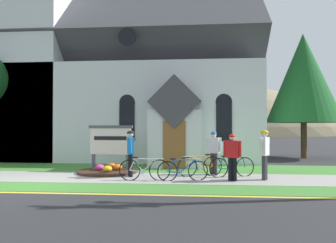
% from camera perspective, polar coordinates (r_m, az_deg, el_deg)
% --- Properties ---
extents(ground, '(140.00, 140.00, 0.00)m').
position_cam_1_polar(ground, '(14.30, -17.04, -8.33)').
color(ground, '#2B2B2D').
extents(sidewalk_slab, '(32.00, 2.38, 0.01)m').
position_cam_1_polar(sidewalk_slab, '(11.65, -11.91, -10.02)').
color(sidewalk_slab, '#99968E').
rests_on(sidewalk_slab, ground).
extents(grass_verge, '(32.00, 1.42, 0.01)m').
position_cam_1_polar(grass_verge, '(9.87, -15.12, -11.66)').
color(grass_verge, '#427F33').
rests_on(grass_verge, ground).
extents(church_lawn, '(24.00, 2.88, 0.01)m').
position_cam_1_polar(church_lawn, '(14.16, -8.84, -8.42)').
color(church_lawn, '#427F33').
rests_on(church_lawn, ground).
extents(curb_paint_stripe, '(28.00, 0.16, 0.01)m').
position_cam_1_polar(curb_paint_stripe, '(9.08, -17.00, -12.60)').
color(curb_paint_stripe, yellow).
rests_on(curb_paint_stripe, ground).
extents(church_building, '(14.10, 11.56, 13.98)m').
position_cam_1_polar(church_building, '(20.22, -5.96, 7.70)').
color(church_building, silver).
rests_on(church_building, ground).
extents(church_sign, '(1.87, 0.25, 1.90)m').
position_cam_1_polar(church_sign, '(13.01, -10.57, -3.64)').
color(church_sign, '#474C56').
rests_on(church_sign, ground).
extents(flower_bed, '(2.35, 2.35, 0.34)m').
position_cam_1_polar(flower_bed, '(12.70, -11.06, -8.92)').
color(flower_bed, '#382319').
rests_on(flower_bed, ground).
extents(bicycle_orange, '(1.67, 0.59, 0.85)m').
position_cam_1_polar(bicycle_orange, '(11.63, 5.97, -8.15)').
color(bicycle_orange, black).
rests_on(bicycle_orange, ground).
extents(bicycle_blue, '(1.70, 0.61, 0.82)m').
position_cam_1_polar(bicycle_blue, '(11.63, 11.69, -8.18)').
color(bicycle_blue, black).
rests_on(bicycle_blue, ground).
extents(bicycle_white, '(1.76, 0.17, 0.83)m').
position_cam_1_polar(bicycle_white, '(10.72, -4.36, -8.79)').
color(bicycle_white, black).
rests_on(bicycle_white, ground).
extents(bicycle_yellow, '(1.72, 0.41, 0.80)m').
position_cam_1_polar(bicycle_yellow, '(10.61, 2.71, -8.97)').
color(bicycle_yellow, black).
rests_on(bicycle_yellow, ground).
extents(cyclist_in_green_jersey, '(0.34, 0.80, 1.70)m').
position_cam_1_polar(cyclist_in_green_jersey, '(11.49, -6.94, -5.18)').
color(cyclist_in_green_jersey, black).
rests_on(cyclist_in_green_jersey, ground).
extents(cyclist_in_orange_jersey, '(0.56, 0.53, 1.66)m').
position_cam_1_polar(cyclist_in_orange_jersey, '(12.11, 8.44, -5.09)').
color(cyclist_in_orange_jersey, '#2D2D33').
rests_on(cyclist_in_orange_jersey, ground).
extents(cyclist_in_yellow_jersey, '(0.57, 0.44, 1.60)m').
position_cam_1_polar(cyclist_in_yellow_jersey, '(10.72, 11.80, -5.85)').
color(cyclist_in_yellow_jersey, black).
rests_on(cyclist_in_yellow_jersey, ground).
extents(cyclist_in_blue_jersey, '(0.44, 0.66, 1.72)m').
position_cam_1_polar(cyclist_in_blue_jersey, '(11.20, 17.39, -5.15)').
color(cyclist_in_blue_jersey, '#2D2D33').
rests_on(cyclist_in_blue_jersey, ground).
extents(roadside_conifer, '(4.28, 4.28, 7.36)m').
position_cam_1_polar(roadside_conifer, '(20.01, 23.70, 7.35)').
color(roadside_conifer, '#4C3823').
rests_on(roadside_conifer, ground).
extents(distant_hill, '(92.69, 38.80, 26.80)m').
position_cam_1_polar(distant_hill, '(72.86, -5.69, -2.45)').
color(distant_hill, '#847A5B').
rests_on(distant_hill, ground).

